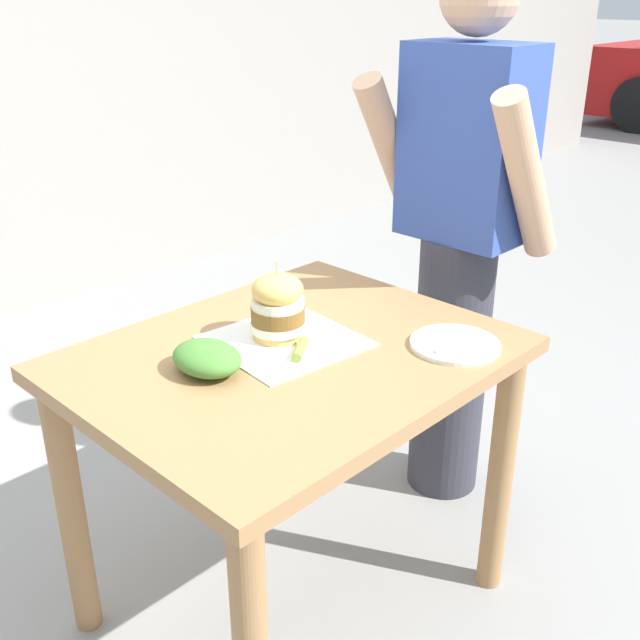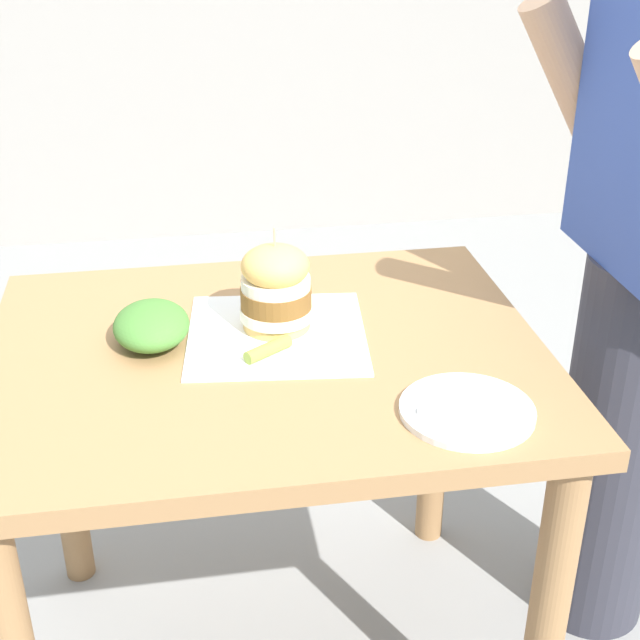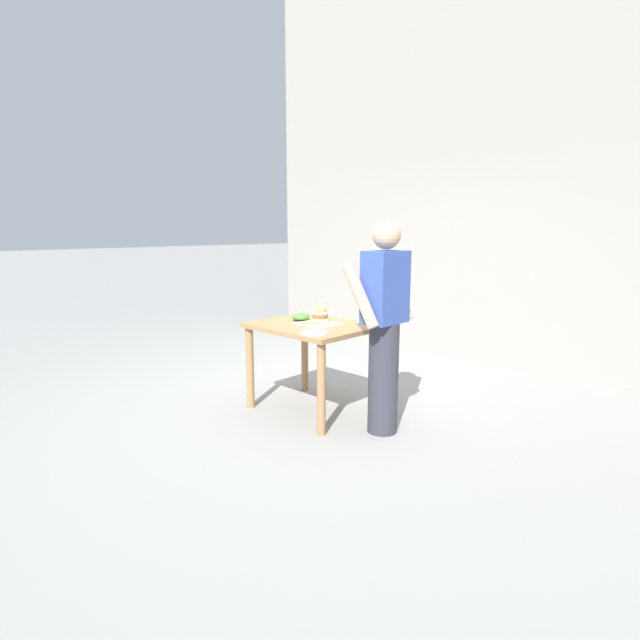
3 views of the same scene
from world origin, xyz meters
TOP-DOWN VIEW (x-y plane):
  - patio_table at (0.00, 0.00)m, footprint 0.82×1.02m
  - serving_paper at (-0.05, 0.03)m, footprint 0.37×0.37m
  - sandwich at (-0.08, 0.03)m, footprint 0.14×0.14m
  - pickle_spear at (0.03, -0.00)m, footprint 0.07×0.09m
  - side_plate_with_forks at (0.27, 0.30)m, footprint 0.22×0.22m
  - side_salad at (-0.06, -0.21)m, footprint 0.18×0.14m

SIDE VIEW (x-z plane):
  - patio_table at x=0.00m, z-range 0.26..1.05m
  - serving_paper at x=-0.05m, z-range 0.79..0.80m
  - side_plate_with_forks at x=0.27m, z-range 0.79..0.81m
  - pickle_spear at x=0.03m, z-range 0.80..0.82m
  - side_salad at x=-0.06m, z-range 0.79..0.86m
  - sandwich at x=-0.08m, z-range 0.78..0.98m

